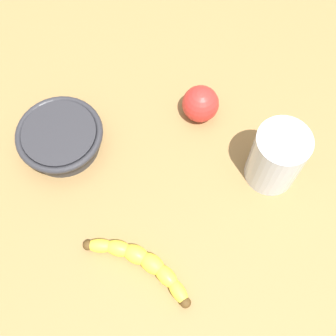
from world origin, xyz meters
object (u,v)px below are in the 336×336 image
smoothie_glass (276,158)px  apple_fruit (200,104)px  ceramic_bowl (61,138)px  banana (142,263)px

smoothie_glass → apple_fruit: (-2.43, 17.24, -2.58)cm
apple_fruit → ceramic_bowl: bearing=158.6°
banana → smoothie_glass: bearing=-113.5°
banana → smoothie_glass: smoothie_glass is taller
smoothie_glass → banana: bearing=-180.0°
ceramic_bowl → apple_fruit: (24.38, -9.54, 0.47)cm
banana → ceramic_bowl: bearing=-26.1°
banana → ceramic_bowl: 26.86cm
smoothie_glass → ceramic_bowl: 38.02cm
banana → apple_fruit: 30.90cm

